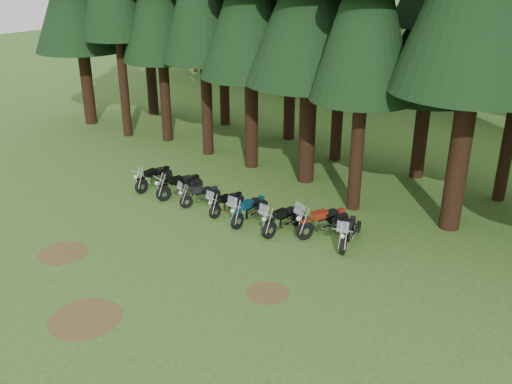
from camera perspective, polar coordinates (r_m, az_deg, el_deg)
ground at (r=21.04m, az=-9.57°, el=-6.39°), size 120.00×120.00×0.00m
decid_0 at (r=52.02m, az=-6.24°, el=18.17°), size 8.00×7.78×10.00m
decid_1 at (r=48.40m, az=-0.30°, el=17.86°), size 7.91×7.69×9.88m
decid_2 at (r=44.46m, az=4.74°, el=16.19°), size 6.72×6.53×8.40m
decid_3 at (r=41.99m, az=11.74°, el=14.79°), size 6.12×5.95×7.65m
decid_4 at (r=40.75m, az=20.61°, el=13.39°), size 5.93×5.76×7.41m
dirt_patch_0 at (r=22.14m, az=-18.73°, el=-5.79°), size 1.80×1.80×0.01m
dirt_patch_1 at (r=18.73m, az=1.17°, el=-10.05°), size 1.40×1.40×0.01m
dirt_patch_2 at (r=18.31m, az=-16.71°, el=-12.03°), size 2.20×2.20×0.01m
motorcycle_0 at (r=26.84m, az=-10.15°, el=1.38°), size 0.36×2.31×0.94m
motorcycle_1 at (r=25.72m, az=-7.62°, el=0.59°), size 0.72×2.32×0.96m
motorcycle_2 at (r=24.82m, az=-5.62°, el=-0.34°), size 0.88×1.96×1.26m
motorcycle_3 at (r=23.93m, az=-2.95°, el=-1.15°), size 0.42×2.05×1.29m
motorcycle_4 at (r=23.11m, az=-0.71°, el=-1.85°), size 0.48×2.36×1.48m
motorcycle_5 at (r=22.34m, az=2.75°, el=-2.78°), size 0.57×2.40×1.51m
motorcycle_6 at (r=22.25m, az=6.70°, el=-2.96°), size 1.16×2.46×1.59m
motorcycle_7 at (r=21.62m, az=9.18°, el=-4.07°), size 0.95×2.26×1.44m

